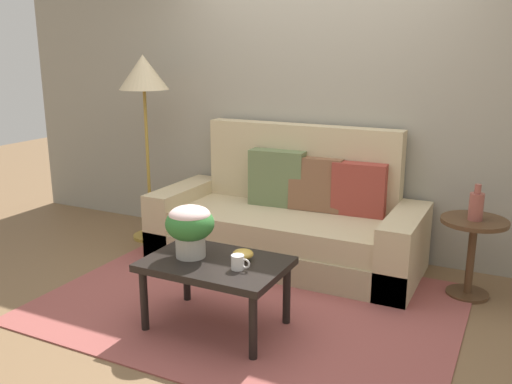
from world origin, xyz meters
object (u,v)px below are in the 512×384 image
at_px(coffee_table, 216,269).
at_px(table_vase, 476,206).
at_px(couch, 289,222).
at_px(snack_bowl, 243,254).
at_px(coffee_mug, 238,262).
at_px(potted_plant, 190,225).
at_px(floor_lamp, 144,84).
at_px(side_table, 472,243).

relative_size(coffee_table, table_vase, 3.43).
distance_m(couch, snack_bowl, 1.21).
xyz_separation_m(couch, coffee_mug, (0.24, -1.33, 0.17)).
distance_m(potted_plant, table_vase, 1.95).
distance_m(coffee_table, table_vase, 1.84).
height_order(couch, floor_lamp, floor_lamp).
distance_m(side_table, coffee_mug, 1.73).
height_order(side_table, snack_bowl, side_table).
xyz_separation_m(floor_lamp, coffee_mug, (1.61, -1.27, -0.92)).
distance_m(potted_plant, coffee_mug, 0.40).
height_order(potted_plant, coffee_mug, potted_plant).
xyz_separation_m(coffee_table, floor_lamp, (-1.42, 1.21, 1.02)).
distance_m(couch, coffee_table, 1.28).
relative_size(side_table, snack_bowl, 4.36).
bearing_deg(snack_bowl, table_vase, 41.70).
bearing_deg(snack_bowl, coffee_table, -148.15).
height_order(floor_lamp, potted_plant, floor_lamp).
height_order(coffee_table, potted_plant, potted_plant).
bearing_deg(floor_lamp, snack_bowl, -35.67).
height_order(couch, snack_bowl, couch).
bearing_deg(potted_plant, side_table, 37.99).
height_order(coffee_table, snack_bowl, snack_bowl).
height_order(coffee_mug, table_vase, table_vase).
distance_m(floor_lamp, table_vase, 2.89).
bearing_deg(coffee_mug, couch, 100.39).
distance_m(snack_bowl, table_vase, 1.66).
relative_size(couch, table_vase, 8.65).
xyz_separation_m(potted_plant, table_vase, (1.55, 1.19, 0.02)).
relative_size(floor_lamp, table_vase, 6.60).
relative_size(coffee_table, side_table, 1.51).
relative_size(side_table, potted_plant, 1.74).
xyz_separation_m(side_table, potted_plant, (-1.55, -1.21, 0.26)).
distance_m(coffee_table, snack_bowl, 0.19).
xyz_separation_m(potted_plant, coffee_mug, (0.37, -0.05, -0.16)).
bearing_deg(side_table, coffee_mug, -133.16).
height_order(side_table, coffee_mug, side_table).
bearing_deg(couch, coffee_table, -87.57).
bearing_deg(couch, coffee_mug, -79.61).
height_order(couch, coffee_mug, couch).
relative_size(floor_lamp, coffee_mug, 13.79).
bearing_deg(floor_lamp, coffee_table, -40.49).
distance_m(potted_plant, snack_bowl, 0.38).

